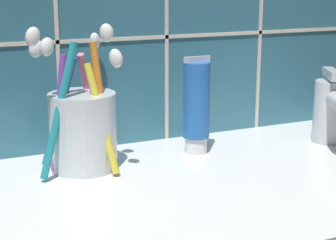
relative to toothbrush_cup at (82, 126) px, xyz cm
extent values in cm
cube|color=white|center=(13.33, -9.99, -6.49)|extent=(62.86, 36.64, 2.00)
cube|color=beige|center=(13.33, 7.73, 9.64)|extent=(72.86, 0.24, 0.50)
cube|color=beige|center=(-0.82, 7.73, 15.05)|extent=(0.50, 0.24, 45.09)
cylinder|color=silver|center=(0.08, 0.02, -0.67)|extent=(8.33, 8.33, 9.65)
cylinder|color=orange|center=(2.26, -0.87, 2.66)|extent=(2.57, 2.27, 15.61)
ellipsoid|color=white|center=(3.01, -1.44, 11.51)|extent=(2.31, 2.20, 2.37)
cylinder|color=pink|center=(2.03, 3.51, 1.83)|extent=(4.33, 5.74, 14.17)
ellipsoid|color=white|center=(3.82, 6.11, 9.77)|extent=(2.42, 2.70, 2.67)
cylinder|color=blue|center=(-2.42, 1.53, 1.71)|extent=(5.01, 2.88, 13.87)
ellipsoid|color=white|center=(-4.64, 2.52, 9.56)|extent=(2.60, 2.11, 2.60)
cylinder|color=purple|center=(-2.83, -0.13, 1.96)|extent=(3.11, 1.89, 14.23)
ellipsoid|color=white|center=(-3.97, -0.55, 10.09)|extent=(2.32, 1.92, 2.42)
cylinder|color=teal|center=(-3.25, -1.90, 2.73)|extent=(5.93, 2.99, 15.92)
ellipsoid|color=white|center=(-5.98, -2.95, 11.59)|extent=(2.61, 2.03, 2.62)
cylinder|color=yellow|center=(1.73, -2.59, 1.40)|extent=(3.26, 5.11, 13.28)
ellipsoid|color=white|center=(2.93, -4.87, 8.94)|extent=(2.23, 2.65, 2.63)
cylinder|color=white|center=(15.84, 0.02, -4.37)|extent=(3.06, 3.06, 2.25)
cylinder|color=blue|center=(15.84, 0.02, 1.87)|extent=(3.60, 3.60, 10.24)
cube|color=silver|center=(15.84, 0.02, 7.40)|extent=(3.78, 0.36, 0.80)
cylinder|color=silver|center=(35.74, -3.19, -0.98)|extent=(4.49, 4.49, 9.04)
cube|color=silver|center=(35.74, -3.19, 4.54)|extent=(3.98, 5.98, 1.20)
camera|label=1|loc=(-17.71, -65.54, 18.14)|focal=60.00mm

